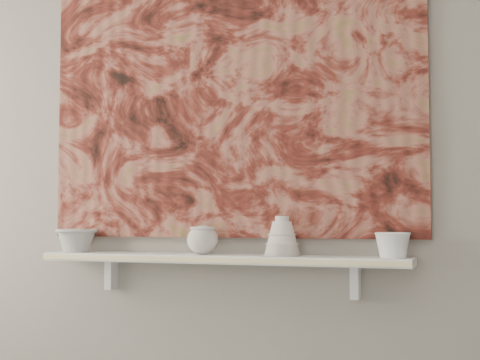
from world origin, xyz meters
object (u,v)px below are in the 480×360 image
at_px(cup_cream, 203,240).
at_px(bell_vessel, 282,236).
at_px(painting, 227,94).
at_px(bowl_white, 393,245).
at_px(bowl_grey, 77,240).
at_px(shelf, 219,259).

height_order(cup_cream, bell_vessel, bell_vessel).
relative_size(painting, bowl_white, 12.43).
relative_size(bowl_grey, bell_vessel, 1.16).
distance_m(bell_vessel, bowl_white, 0.39).
relative_size(bowl_grey, bowl_white, 1.38).
distance_m(shelf, painting, 0.63).
xyz_separation_m(painting, cup_cream, (-0.07, -0.08, -0.56)).
height_order(painting, cup_cream, painting).
height_order(bowl_grey, bowl_white, bowl_grey).
xyz_separation_m(painting, bowl_white, (0.63, -0.08, -0.57)).
bearing_deg(bowl_grey, bowl_white, 0.00).
bearing_deg(bell_vessel, cup_cream, 180.00).
relative_size(painting, cup_cream, 12.84).
bearing_deg(painting, cup_cream, -129.34).
relative_size(shelf, bowl_white, 11.61).
bearing_deg(shelf, bell_vessel, 0.00).
bearing_deg(bowl_grey, shelf, 0.00).
relative_size(cup_cream, bell_vessel, 0.82).
bearing_deg(bowl_grey, cup_cream, 0.00).
bearing_deg(painting, bell_vessel, -18.47).
xyz_separation_m(cup_cream, bowl_white, (0.69, 0.00, -0.01)).
bearing_deg(bowl_white, bell_vessel, 180.00).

